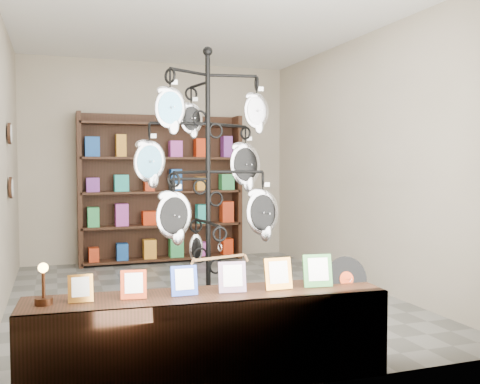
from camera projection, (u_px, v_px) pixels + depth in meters
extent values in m
plane|color=slate|center=(202.00, 297.00, 5.87)|extent=(5.00, 5.00, 0.00)
plane|color=#B5A792|center=(159.00, 162.00, 8.15)|extent=(4.00, 0.00, 4.00)
plane|color=#B5A792|center=(302.00, 158.00, 3.43)|extent=(4.00, 0.00, 4.00)
plane|color=#B5A792|center=(0.00, 160.00, 5.14)|extent=(0.00, 5.00, 5.00)
plane|color=#B5A792|center=(362.00, 161.00, 6.44)|extent=(0.00, 5.00, 5.00)
plane|color=white|center=(201.00, 20.00, 5.71)|extent=(5.00, 5.00, 0.00)
cylinder|color=black|center=(209.00, 338.00, 4.44)|extent=(0.57, 0.57, 0.03)
cylinder|color=black|center=(208.00, 199.00, 4.37)|extent=(0.05, 0.05, 2.35)
sphere|color=black|center=(208.00, 51.00, 4.31)|extent=(0.08, 0.08, 0.08)
ellipsoid|color=silver|center=(196.00, 248.00, 4.61)|extent=(0.13, 0.06, 0.25)
cube|color=#A57144|center=(220.00, 257.00, 4.08)|extent=(0.44, 0.13, 0.04)
cube|color=black|center=(209.00, 337.00, 3.60)|extent=(2.44, 0.65, 0.59)
cube|color=orange|center=(81.00, 288.00, 3.36)|extent=(0.16, 0.06, 0.18)
cube|color=#B4300E|center=(134.00, 284.00, 3.45)|extent=(0.17, 0.07, 0.19)
cube|color=#263FA5|center=(184.00, 281.00, 3.54)|extent=(0.18, 0.07, 0.20)
cube|color=#E54C33|center=(232.00, 277.00, 3.62)|extent=(0.19, 0.07, 0.21)
cube|color=orange|center=(278.00, 274.00, 3.71)|extent=(0.20, 0.08, 0.22)
cube|color=#337233|center=(318.00, 271.00, 3.79)|extent=(0.21, 0.08, 0.23)
cylinder|color=black|center=(346.00, 279.00, 3.91)|extent=(0.33, 0.10, 0.32)
cylinder|color=#B4300E|center=(346.00, 279.00, 3.91)|extent=(0.11, 0.04, 0.11)
cylinder|color=#412212|center=(44.00, 301.00, 3.31)|extent=(0.11, 0.11, 0.04)
cylinder|color=#412212|center=(43.00, 285.00, 3.30)|extent=(0.02, 0.02, 0.15)
sphere|color=#FFBF59|center=(43.00, 268.00, 3.30)|extent=(0.06, 0.06, 0.06)
cube|color=black|center=(160.00, 188.00, 8.11)|extent=(2.40, 0.04, 2.20)
cube|color=black|center=(79.00, 190.00, 7.58)|extent=(0.06, 0.36, 2.20)
cube|color=black|center=(237.00, 187.00, 8.35)|extent=(0.06, 0.36, 2.20)
cube|color=black|center=(162.00, 258.00, 8.02)|extent=(2.36, 0.36, 0.04)
cube|color=black|center=(162.00, 225.00, 7.99)|extent=(2.36, 0.36, 0.03)
cube|color=black|center=(162.00, 192.00, 7.96)|extent=(2.36, 0.36, 0.04)
cube|color=black|center=(162.00, 158.00, 7.94)|extent=(2.36, 0.36, 0.04)
cube|color=black|center=(161.00, 124.00, 7.91)|extent=(2.36, 0.36, 0.04)
cylinder|color=black|center=(10.00, 133.00, 5.88)|extent=(0.03, 0.24, 0.24)
cylinder|color=black|center=(11.00, 188.00, 5.92)|extent=(0.03, 0.24, 0.24)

